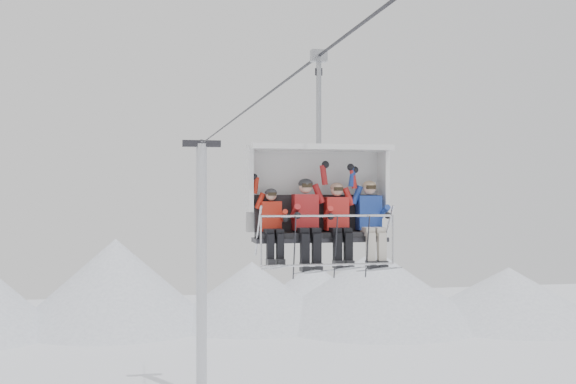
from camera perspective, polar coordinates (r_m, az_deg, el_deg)
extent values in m
cone|color=white|center=(60.35, -13.48, -6.92)|extent=(16.00, 16.00, 7.00)
cone|color=white|center=(60.19, -2.87, -7.90)|extent=(14.00, 14.00, 5.00)
cone|color=white|center=(60.58, 6.89, -7.37)|extent=(18.00, 18.00, 6.00)
cone|color=white|center=(63.29, 17.05, -7.74)|extent=(16.00, 16.00, 4.50)
cone|color=white|center=(64.33, 2.03, -7.62)|extent=(12.00, 12.00, 4.50)
cylinder|color=#B9BBC1|center=(38.26, -6.85, -6.17)|extent=(0.56, 0.56, 13.30)
cube|color=#2A2A2E|center=(38.12, -6.85, 3.82)|extent=(2.00, 0.35, 0.35)
cylinder|color=#2A2A2E|center=(16.44, 0.00, 8.93)|extent=(0.06, 50.00, 0.06)
cube|color=black|center=(13.44, 2.55, -3.40)|extent=(2.39, 0.55, 0.10)
cube|color=black|center=(13.67, 2.28, -1.67)|extent=(2.39, 0.10, 0.69)
cube|color=#2A2A2E|center=(13.45, 2.55, -3.78)|extent=(2.50, 0.60, 0.08)
cube|color=silver|center=(13.88, 2.06, 0.14)|extent=(2.66, 0.10, 1.58)
cube|color=silver|center=(13.52, 2.46, 3.50)|extent=(2.66, 0.90, 0.10)
cylinder|color=silver|center=(12.89, 3.16, -1.90)|extent=(2.43, 0.04, 0.04)
cylinder|color=silver|center=(12.88, 3.24, -5.78)|extent=(2.43, 0.04, 0.04)
cylinder|color=#93969B|center=(13.62, 2.44, 7.13)|extent=(0.10, 0.10, 1.73)
cube|color=#93969B|center=(13.75, 2.44, 10.70)|extent=(0.30, 0.18, 0.22)
cube|color=red|center=(13.26, -1.38, -1.93)|extent=(0.37, 0.25, 0.55)
sphere|color=tan|center=(13.22, -1.35, -0.24)|extent=(0.20, 0.20, 0.20)
cube|color=black|center=(12.84, -1.41, -4.32)|extent=(0.12, 0.15, 0.44)
cube|color=black|center=(12.88, -0.63, -4.31)|extent=(0.12, 0.15, 0.44)
cube|color=#ABAEB5|center=(12.78, -1.33, -5.97)|extent=(0.08, 1.69, 0.26)
cube|color=#ABAEB5|center=(12.81, -0.54, -5.95)|extent=(0.08, 1.69, 0.26)
cube|color=#AE2021|center=(13.39, 1.36, -1.62)|extent=(0.46, 0.30, 0.67)
sphere|color=tan|center=(13.35, 1.40, 0.43)|extent=(0.25, 0.25, 0.25)
cube|color=black|center=(12.98, 1.34, -4.50)|extent=(0.15, 0.15, 0.54)
cube|color=black|center=(13.03, 2.27, -4.48)|extent=(0.15, 0.15, 0.54)
cube|color=#ABAEB5|center=(12.92, 1.44, -6.35)|extent=(0.10, 1.69, 0.26)
cube|color=#ABAEB5|center=(12.97, 2.38, -6.33)|extent=(0.10, 1.69, 0.26)
cube|color=red|center=(13.55, 3.84, -1.71)|extent=(0.42, 0.28, 0.62)
sphere|color=tan|center=(13.50, 3.88, 0.16)|extent=(0.23, 0.23, 0.23)
cube|color=black|center=(13.13, 3.94, -4.36)|extent=(0.14, 0.15, 0.50)
cube|color=black|center=(13.18, 4.78, -4.34)|extent=(0.14, 0.15, 0.50)
cube|color=#ABAEB5|center=(13.07, 4.06, -6.10)|extent=(0.10, 1.69, 0.26)
cube|color=#ABAEB5|center=(13.12, 4.90, -6.07)|extent=(0.10, 1.69, 0.26)
cube|color=#203E98|center=(13.73, 6.39, -1.63)|extent=(0.44, 0.29, 0.65)
sphere|color=tan|center=(13.69, 6.44, 0.29)|extent=(0.24, 0.24, 0.24)
cube|color=beige|center=(13.31, 6.56, -4.34)|extent=(0.15, 0.15, 0.52)
cube|color=beige|center=(13.38, 7.41, -4.32)|extent=(0.15, 0.15, 0.52)
cube|color=#ABAEB5|center=(13.25, 6.70, -6.10)|extent=(0.10, 1.69, 0.26)
cube|color=#ABAEB5|center=(13.32, 7.55, -6.07)|extent=(0.10, 1.69, 0.26)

